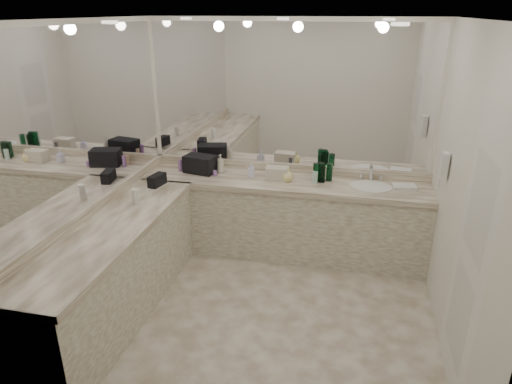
% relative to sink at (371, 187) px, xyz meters
% --- Properties ---
extents(floor, '(3.20, 3.20, 0.00)m').
position_rel_sink_xyz_m(floor, '(-0.95, -1.20, -0.90)').
color(floor, beige).
rests_on(floor, ground).
extents(ceiling, '(3.20, 3.20, 0.00)m').
position_rel_sink_xyz_m(ceiling, '(-0.95, -1.20, 1.71)').
color(ceiling, white).
rests_on(ceiling, floor).
extents(wall_back, '(3.20, 0.02, 2.60)m').
position_rel_sink_xyz_m(wall_back, '(-0.95, 0.30, 0.41)').
color(wall_back, silver).
rests_on(wall_back, floor).
extents(wall_left, '(0.02, 3.00, 2.60)m').
position_rel_sink_xyz_m(wall_left, '(-2.55, -1.20, 0.41)').
color(wall_left, silver).
rests_on(wall_left, floor).
extents(wall_right, '(0.02, 3.00, 2.60)m').
position_rel_sink_xyz_m(wall_right, '(0.65, -1.20, 0.41)').
color(wall_right, silver).
rests_on(wall_right, floor).
extents(vanity_back_base, '(3.20, 0.60, 0.84)m').
position_rel_sink_xyz_m(vanity_back_base, '(-0.95, 0.00, -0.48)').
color(vanity_back_base, silver).
rests_on(vanity_back_base, floor).
extents(vanity_back_top, '(3.20, 0.64, 0.06)m').
position_rel_sink_xyz_m(vanity_back_top, '(-0.95, -0.01, -0.03)').
color(vanity_back_top, beige).
rests_on(vanity_back_top, vanity_back_base).
extents(vanity_left_base, '(0.60, 2.40, 0.84)m').
position_rel_sink_xyz_m(vanity_left_base, '(-2.25, -1.50, -0.48)').
color(vanity_left_base, silver).
rests_on(vanity_left_base, floor).
extents(vanity_left_top, '(0.64, 2.42, 0.06)m').
position_rel_sink_xyz_m(vanity_left_top, '(-2.24, -1.50, -0.03)').
color(vanity_left_top, beige).
rests_on(vanity_left_top, vanity_left_base).
extents(backsplash_back, '(3.20, 0.04, 0.10)m').
position_rel_sink_xyz_m(backsplash_back, '(-0.95, 0.28, 0.05)').
color(backsplash_back, beige).
rests_on(backsplash_back, vanity_back_top).
extents(backsplash_left, '(0.04, 3.00, 0.10)m').
position_rel_sink_xyz_m(backsplash_left, '(-2.53, -1.20, 0.05)').
color(backsplash_left, beige).
rests_on(backsplash_left, vanity_left_top).
extents(mirror_back, '(3.12, 0.01, 1.55)m').
position_rel_sink_xyz_m(mirror_back, '(-0.95, 0.29, 0.88)').
color(mirror_back, white).
rests_on(mirror_back, wall_back).
extents(mirror_left, '(0.01, 2.92, 1.55)m').
position_rel_sink_xyz_m(mirror_left, '(-2.54, -1.20, 0.88)').
color(mirror_left, white).
rests_on(mirror_left, wall_left).
extents(sink, '(0.44, 0.44, 0.03)m').
position_rel_sink_xyz_m(sink, '(0.00, 0.00, 0.00)').
color(sink, white).
rests_on(sink, vanity_back_top).
extents(faucet, '(0.24, 0.16, 0.14)m').
position_rel_sink_xyz_m(faucet, '(0.00, 0.21, 0.07)').
color(faucet, silver).
rests_on(faucet, vanity_back_top).
extents(wall_phone, '(0.06, 0.10, 0.24)m').
position_rel_sink_xyz_m(wall_phone, '(0.61, -0.50, 0.46)').
color(wall_phone, white).
rests_on(wall_phone, wall_right).
extents(door, '(0.02, 0.82, 2.10)m').
position_rel_sink_xyz_m(door, '(0.64, -1.70, 0.16)').
color(door, white).
rests_on(door, wall_right).
extents(black_toiletry_bag, '(0.39, 0.28, 0.20)m').
position_rel_sink_xyz_m(black_toiletry_bag, '(-1.94, 0.05, 0.10)').
color(black_toiletry_bag, black).
rests_on(black_toiletry_bag, vanity_back_top).
extents(black_bag_spill, '(0.14, 0.24, 0.12)m').
position_rel_sink_xyz_m(black_bag_spill, '(-2.25, -0.46, 0.07)').
color(black_bag_spill, black).
rests_on(black_bag_spill, vanity_left_top).
extents(cream_cosmetic_case, '(0.26, 0.17, 0.14)m').
position_rel_sink_xyz_m(cream_cosmetic_case, '(-1.02, 0.00, 0.08)').
color(cream_cosmetic_case, beige).
rests_on(cream_cosmetic_case, vanity_back_top).
extents(hand_towel, '(0.25, 0.18, 0.04)m').
position_rel_sink_xyz_m(hand_towel, '(0.34, 0.02, 0.02)').
color(hand_towel, white).
rests_on(hand_towel, vanity_back_top).
extents(lotion_left, '(0.07, 0.07, 0.16)m').
position_rel_sink_xyz_m(lotion_left, '(-2.25, -0.96, 0.08)').
color(lotion_left, white).
rests_on(lotion_left, vanity_left_top).
extents(soap_bottle_a, '(0.10, 0.10, 0.22)m').
position_rel_sink_xyz_m(soap_bottle_a, '(-1.70, 0.09, 0.11)').
color(soap_bottle_a, beige).
rests_on(soap_bottle_a, vanity_back_top).
extents(soap_bottle_b, '(0.09, 0.09, 0.16)m').
position_rel_sink_xyz_m(soap_bottle_b, '(-1.32, 0.03, 0.09)').
color(soap_bottle_b, silver).
rests_on(soap_bottle_b, vanity_back_top).
extents(soap_bottle_c, '(0.13, 0.13, 0.16)m').
position_rel_sink_xyz_m(soap_bottle_c, '(-0.90, -0.03, 0.09)').
color(soap_bottle_c, '#FFED96').
rests_on(soap_bottle_c, vanity_back_top).
extents(green_bottle_0, '(0.07, 0.07, 0.20)m').
position_rel_sink_xyz_m(green_bottle_0, '(-0.45, 0.10, 0.10)').
color(green_bottle_0, '#0A4723').
rests_on(green_bottle_0, vanity_back_top).
extents(green_bottle_1, '(0.06, 0.06, 0.19)m').
position_rel_sink_xyz_m(green_bottle_1, '(-0.52, 0.03, 0.10)').
color(green_bottle_1, '#0A4723').
rests_on(green_bottle_1, vanity_back_top).
extents(green_bottle_2, '(0.07, 0.07, 0.20)m').
position_rel_sink_xyz_m(green_bottle_2, '(-0.55, 0.10, 0.10)').
color(green_bottle_2, '#0A4723').
rests_on(green_bottle_2, vanity_back_top).
extents(green_bottle_3, '(0.07, 0.07, 0.22)m').
position_rel_sink_xyz_m(green_bottle_3, '(-0.54, 0.04, 0.11)').
color(green_bottle_3, '#0A4723').
rests_on(green_bottle_3, vanity_back_top).
extents(green_bottle_4, '(0.06, 0.06, 0.22)m').
position_rel_sink_xyz_m(green_bottle_4, '(-0.59, 0.01, 0.11)').
color(green_bottle_4, '#0A4723').
rests_on(green_bottle_4, vanity_back_top).
extents(amenity_bottle_0, '(0.04, 0.04, 0.11)m').
position_rel_sink_xyz_m(amenity_bottle_0, '(-0.94, 0.08, 0.06)').
color(amenity_bottle_0, '#3F3F4C').
rests_on(amenity_bottle_0, vanity_back_top).
extents(amenity_bottle_1, '(0.05, 0.05, 0.11)m').
position_rel_sink_xyz_m(amenity_bottle_1, '(-2.17, 0.15, 0.06)').
color(amenity_bottle_1, '#E0B28C').
rests_on(amenity_bottle_1, vanity_back_top).
extents(amenity_bottle_2, '(0.05, 0.05, 0.14)m').
position_rel_sink_xyz_m(amenity_bottle_2, '(-2.18, 0.04, 0.07)').
color(amenity_bottle_2, '#9966B2').
rests_on(amenity_bottle_2, vanity_back_top).
extents(amenity_bottle_3, '(0.04, 0.04, 0.10)m').
position_rel_sink_xyz_m(amenity_bottle_3, '(-2.00, 0.06, 0.06)').
color(amenity_bottle_3, silver).
rests_on(amenity_bottle_3, vanity_back_top).
extents(amenity_bottle_4, '(0.06, 0.06, 0.14)m').
position_rel_sink_xyz_m(amenity_bottle_4, '(-0.60, -0.02, 0.07)').
color(amenity_bottle_4, silver).
rests_on(amenity_bottle_4, vanity_back_top).
extents(amenity_bottle_5, '(0.05, 0.05, 0.06)m').
position_rel_sink_xyz_m(amenity_bottle_5, '(-1.73, -0.03, 0.04)').
color(amenity_bottle_5, '#9966B2').
rests_on(amenity_bottle_5, vanity_back_top).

